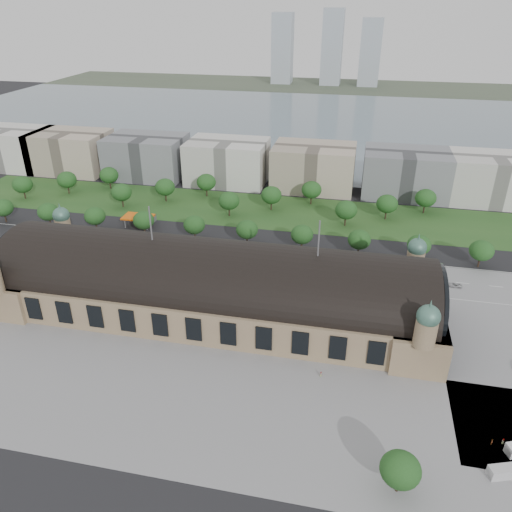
% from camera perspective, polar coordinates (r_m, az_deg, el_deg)
% --- Properties ---
extents(ground, '(900.00, 900.00, 0.00)m').
position_cam_1_polar(ground, '(175.50, -4.92, -6.27)').
color(ground, black).
rests_on(ground, ground).
extents(station, '(150.00, 48.40, 44.30)m').
position_cam_1_polar(station, '(169.99, -5.06, -3.39)').
color(station, '#927E5A').
rests_on(station, ground).
extents(plaza_south, '(190.00, 48.00, 0.12)m').
position_cam_1_polar(plaza_south, '(140.46, -6.12, -16.59)').
color(plaza_south, gray).
rests_on(plaza_south, ground).
extents(road_slab, '(260.00, 26.00, 0.10)m').
position_cam_1_polar(road_slab, '(212.09, -7.20, 0.01)').
color(road_slab, black).
rests_on(road_slab, ground).
extents(grass_belt, '(300.00, 45.00, 0.10)m').
position_cam_1_polar(grass_belt, '(258.50, -2.28, 5.44)').
color(grass_belt, '#265120').
rests_on(grass_belt, ground).
extents(petrol_station, '(14.00, 13.00, 5.05)m').
position_cam_1_polar(petrol_station, '(245.66, -12.75, 4.27)').
color(petrol_station, orange).
rests_on(petrol_station, ground).
extents(lake, '(700.00, 320.00, 0.08)m').
position_cam_1_polar(lake, '(449.77, 6.23, 14.97)').
color(lake, slate).
rests_on(lake, ground).
extents(far_shore, '(700.00, 120.00, 0.14)m').
position_cam_1_polar(far_shore, '(645.74, 8.35, 18.69)').
color(far_shore, '#44513D').
rests_on(far_shore, ground).
extents(far_tower_left, '(24.00, 24.00, 80.00)m').
position_cam_1_polar(far_tower_left, '(657.72, 3.05, 22.60)').
color(far_tower_left, '#9EA8B2').
rests_on(far_tower_left, ground).
extents(far_tower_mid, '(24.00, 24.00, 85.00)m').
position_cam_1_polar(far_tower_mid, '(650.63, 8.70, 22.52)').
color(far_tower_mid, '#9EA8B2').
rests_on(far_tower_mid, ground).
extents(far_tower_right, '(24.00, 24.00, 75.00)m').
position_cam_1_polar(far_tower_right, '(649.53, 12.92, 21.72)').
color(far_tower_right, '#9EA8B2').
rests_on(far_tower_right, ground).
extents(office_0, '(45.00, 32.00, 24.00)m').
position_cam_1_polar(office_0, '(356.86, -25.99, 11.04)').
color(office_0, silver).
rests_on(office_0, ground).
extents(office_1, '(45.00, 32.00, 24.00)m').
position_cam_1_polar(office_1, '(334.30, -20.41, 11.11)').
color(office_1, '#BAA892').
rests_on(office_1, ground).
extents(office_2, '(45.00, 32.00, 24.00)m').
position_cam_1_polar(office_2, '(311.08, -12.38, 11.05)').
color(office_2, gray).
rests_on(office_2, ground).
extents(office_3, '(45.00, 32.00, 24.00)m').
position_cam_1_polar(office_3, '(294.59, -3.28, 10.71)').
color(office_3, silver).
rests_on(office_3, ground).
extents(office_4, '(45.00, 32.00, 24.00)m').
position_cam_1_polar(office_4, '(286.00, 6.59, 10.05)').
color(office_4, '#BAA892').
rests_on(office_4, ground).
extents(office_5, '(45.00, 32.00, 24.00)m').
position_cam_1_polar(office_5, '(286.03, 16.71, 9.07)').
color(office_5, gray).
rests_on(office_5, ground).
extents(office_6, '(45.00, 32.00, 24.00)m').
position_cam_1_polar(office_6, '(293.42, 25.53, 7.98)').
color(office_6, silver).
rests_on(office_6, ground).
extents(tree_row_0, '(9.60, 9.60, 11.52)m').
position_cam_1_polar(tree_row_0, '(268.49, -26.96, 4.93)').
color(tree_row_0, '#2D2116').
rests_on(tree_row_0, ground).
extents(tree_row_1, '(9.60, 9.60, 11.52)m').
position_cam_1_polar(tree_row_1, '(254.46, -22.68, 4.68)').
color(tree_row_1, '#2D2116').
rests_on(tree_row_1, ground).
extents(tree_row_2, '(9.60, 9.60, 11.52)m').
position_cam_1_polar(tree_row_2, '(242.00, -17.94, 4.37)').
color(tree_row_2, '#2D2116').
rests_on(tree_row_2, ground).
extents(tree_row_3, '(9.60, 9.60, 11.52)m').
position_cam_1_polar(tree_row_3, '(231.37, -12.73, 4.00)').
color(tree_row_3, '#2D2116').
rests_on(tree_row_3, ground).
extents(tree_row_4, '(9.60, 9.60, 11.52)m').
position_cam_1_polar(tree_row_4, '(222.82, -7.07, 3.55)').
color(tree_row_4, '#2D2116').
rests_on(tree_row_4, ground).
extents(tree_row_5, '(9.60, 9.60, 11.52)m').
position_cam_1_polar(tree_row_5, '(216.61, -1.04, 3.04)').
color(tree_row_5, '#2D2116').
rests_on(tree_row_5, ground).
extents(tree_row_6, '(9.60, 9.60, 11.52)m').
position_cam_1_polar(tree_row_6, '(212.94, 5.28, 2.46)').
color(tree_row_6, '#2D2116').
rests_on(tree_row_6, ground).
extents(tree_row_7, '(9.60, 9.60, 11.52)m').
position_cam_1_polar(tree_row_7, '(211.93, 11.72, 1.85)').
color(tree_row_7, '#2D2116').
rests_on(tree_row_7, ground).
extents(tree_row_8, '(9.60, 9.60, 11.52)m').
position_cam_1_polar(tree_row_8, '(213.64, 18.14, 1.21)').
color(tree_row_8, '#2D2116').
rests_on(tree_row_8, ground).
extents(tree_row_9, '(9.60, 9.60, 11.52)m').
position_cam_1_polar(tree_row_9, '(217.99, 24.38, 0.58)').
color(tree_row_9, '#2D2116').
rests_on(tree_row_9, ground).
extents(tree_belt_0, '(10.40, 10.40, 12.48)m').
position_cam_1_polar(tree_belt_0, '(296.27, -25.14, 7.41)').
color(tree_belt_0, '#2D2116').
rests_on(tree_belt_0, ground).
extents(tree_belt_1, '(10.40, 10.40, 12.48)m').
position_cam_1_polar(tree_belt_1, '(294.89, -20.81, 8.16)').
color(tree_belt_1, '#2D2116').
rests_on(tree_belt_1, ground).
extents(tree_belt_2, '(10.40, 10.40, 12.48)m').
position_cam_1_polar(tree_belt_2, '(295.21, -16.46, 8.86)').
color(tree_belt_2, '#2D2116').
rests_on(tree_belt_2, ground).
extents(tree_belt_3, '(10.40, 10.40, 12.48)m').
position_cam_1_polar(tree_belt_3, '(266.63, -15.13, 7.05)').
color(tree_belt_3, '#2D2116').
rests_on(tree_belt_3, ground).
extents(tree_belt_4, '(10.40, 10.40, 12.48)m').
position_cam_1_polar(tree_belt_4, '(269.14, -10.36, 7.76)').
color(tree_belt_4, '#2D2116').
rests_on(tree_belt_4, ground).
extents(tree_belt_5, '(10.40, 10.40, 12.48)m').
position_cam_1_polar(tree_belt_5, '(273.49, -5.70, 8.40)').
color(tree_belt_5, '#2D2116').
rests_on(tree_belt_5, ground).
extents(tree_belt_6, '(10.40, 10.40, 12.48)m').
position_cam_1_polar(tree_belt_6, '(246.79, -3.11, 6.33)').
color(tree_belt_6, '#2D2116').
rests_on(tree_belt_6, ground).
extents(tree_belt_7, '(10.40, 10.40, 12.48)m').
position_cam_1_polar(tree_belt_7, '(253.80, 1.77, 6.97)').
color(tree_belt_7, '#2D2116').
rests_on(tree_belt_7, ground).
extents(tree_belt_8, '(10.40, 10.40, 12.48)m').
position_cam_1_polar(tree_belt_8, '(262.57, 6.37, 7.53)').
color(tree_belt_8, '#2D2116').
rests_on(tree_belt_8, ground).
extents(tree_belt_9, '(10.40, 10.40, 12.48)m').
position_cam_1_polar(tree_belt_9, '(239.19, 10.26, 5.20)').
color(tree_belt_9, '#2D2116').
rests_on(tree_belt_9, ground).
extents(tree_belt_10, '(10.40, 10.40, 12.48)m').
position_cam_1_polar(tree_belt_10, '(250.79, 14.75, 5.79)').
color(tree_belt_10, '#2D2116').
rests_on(tree_belt_10, ground).
extents(tree_belt_11, '(10.40, 10.40, 12.48)m').
position_cam_1_polar(tree_belt_11, '(263.79, 18.83, 6.29)').
color(tree_belt_11, '#2D2116').
rests_on(tree_belt_11, ground).
extents(tree_plaza_s, '(9.00, 9.00, 10.64)m').
position_cam_1_polar(tree_plaza_s, '(121.18, 16.18, -22.40)').
color(tree_plaza_s, '#2D2116').
rests_on(tree_plaza_s, ground).
extents(traffic_car_1, '(4.38, 1.70, 1.42)m').
position_cam_1_polar(traffic_car_1, '(240.38, -21.31, 1.87)').
color(traffic_car_1, gray).
rests_on(traffic_car_1, ground).
extents(traffic_car_2, '(5.45, 3.02, 1.44)m').
position_cam_1_polar(traffic_car_2, '(222.87, -18.31, 0.37)').
color(traffic_car_2, black).
rests_on(traffic_car_2, ground).
extents(traffic_car_4, '(3.94, 2.02, 1.28)m').
position_cam_1_polar(traffic_car_4, '(206.06, -3.73, -0.49)').
color(traffic_car_4, '#172241').
rests_on(traffic_car_4, ground).
extents(traffic_car_5, '(5.13, 2.32, 1.63)m').
position_cam_1_polar(traffic_car_5, '(203.19, 8.94, -1.17)').
color(traffic_car_5, '#585B5F').
rests_on(traffic_car_5, ground).
extents(traffic_car_6, '(5.13, 2.61, 1.39)m').
position_cam_1_polar(traffic_car_6, '(202.62, 21.77, -3.11)').
color(traffic_car_6, '#BABABC').
rests_on(traffic_car_6, ground).
extents(parked_car_0, '(4.01, 3.28, 1.29)m').
position_cam_1_polar(parked_car_0, '(216.18, -18.45, -0.54)').
color(parked_car_0, black).
rests_on(parked_car_0, ground).
extents(parked_car_1, '(6.42, 5.49, 1.64)m').
position_cam_1_polar(parked_car_1, '(219.05, -19.21, -0.24)').
color(parked_car_1, maroon).
rests_on(parked_car_1, ground).
extents(parked_car_2, '(4.72, 4.00, 1.30)m').
position_cam_1_polar(parked_car_2, '(217.97, -18.67, -0.34)').
color(parked_car_2, '#1B294B').
rests_on(parked_car_2, ground).
extents(parked_car_3, '(3.98, 3.31, 1.28)m').
position_cam_1_polar(parked_car_3, '(215.98, -17.72, -0.45)').
color(parked_car_3, slate).
rests_on(parked_car_3, ground).
extents(parked_car_4, '(3.93, 3.59, 1.31)m').
position_cam_1_polar(parked_car_4, '(204.65, -11.12, -1.20)').
color(parked_car_4, silver).
rests_on(parked_car_4, ground).
extents(parked_car_5, '(5.46, 4.21, 1.38)m').
position_cam_1_polar(parked_car_5, '(201.90, -11.13, -1.61)').
color(parked_car_5, gray).
rests_on(parked_car_5, ground).
extents(parked_car_6, '(4.89, 3.54, 1.32)m').
position_cam_1_polar(parked_car_6, '(202.42, -11.27, -1.56)').
color(parked_car_6, black).
rests_on(parked_car_6, ground).
extents(bus_west, '(10.95, 3.43, 3.00)m').
position_cam_1_polar(bus_west, '(206.02, -7.42, -0.41)').
color(bus_west, red).
rests_on(bus_west, ground).
extents(bus_mid, '(12.16, 3.72, 3.34)m').
position_cam_1_polar(bus_mid, '(195.08, -0.50, -1.82)').
color(bus_mid, silver).
rests_on(bus_mid, ground).
extents(bus_east, '(12.04, 3.77, 3.30)m').
position_cam_1_polar(bus_east, '(192.56, 4.54, -2.34)').
color(bus_east, beige).
rests_on(bus_east, ground).
extents(van_south, '(7.12, 4.66, 2.87)m').
position_cam_1_polar(van_south, '(135.70, 26.25, -21.29)').
color(van_south, '#BAB9BB').
rests_on(van_south, ground).
extents(pedestrian_0, '(0.82, 0.48, 1.67)m').
position_cam_1_polar(pedestrian_0, '(148.71, 7.42, -13.25)').
color(pedestrian_0, gray).
rests_on(pedestrian_0, ground).
extents(pedestrian_1, '(0.66, 0.80, 1.89)m').
position_cam_1_polar(pedestrian_1, '(142.03, 25.34, -18.67)').
color(pedestrian_1, gray).
rests_on(pedestrian_1, ground).
extents(pedestrian_5, '(0.46, 0.79, 1.61)m').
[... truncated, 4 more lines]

